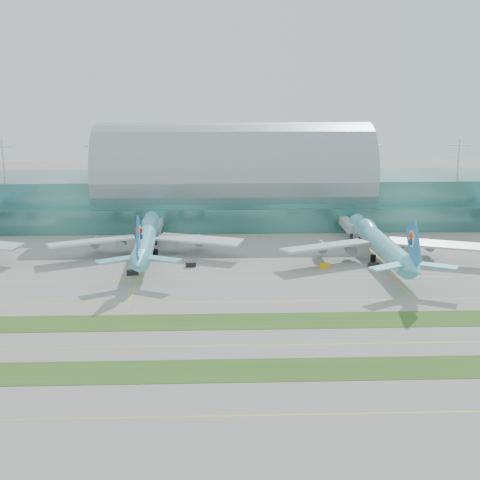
{
  "coord_description": "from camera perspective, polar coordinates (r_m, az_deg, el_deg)",
  "views": [
    {
      "loc": [
        -8.18,
        -162.59,
        62.37
      ],
      "look_at": [
        0.0,
        55.0,
        9.0
      ],
      "focal_mm": 50.0,
      "sensor_mm": 36.0,
      "label": 1
    }
  ],
  "objects": [
    {
      "name": "grass_strip_far",
      "position": [
        176.18,
        0.65,
        -6.95
      ],
      "size": [
        420.0,
        12.0,
        0.08
      ],
      "primitive_type": "cube",
      "color": "#2D591E",
      "rests_on": "ground"
    },
    {
      "name": "taxiline_a",
      "position": [
        130.72,
        1.75,
        -14.73
      ],
      "size": [
        420.0,
        0.35,
        0.01
      ],
      "primitive_type": "cube",
      "color": "yellow",
      "rests_on": "ground"
    },
    {
      "name": "terminal",
      "position": [
        295.44,
        -0.54,
        4.39
      ],
      "size": [
        340.0,
        69.1,
        36.0
      ],
      "color": "#3D7A75",
      "rests_on": "ground"
    },
    {
      "name": "gse_c",
      "position": [
        218.77,
        -9.16,
        -2.75
      ],
      "size": [
        4.0,
        2.41,
        1.64
      ],
      "primitive_type": "cube",
      "rotation": [
        0.0,
        0.0,
        0.19
      ],
      "color": "black",
      "rests_on": "ground"
    },
    {
      "name": "taxiline_c",
      "position": [
        191.23,
        0.42,
        -5.26
      ],
      "size": [
        420.0,
        0.35,
        0.01
      ],
      "primitive_type": "cube",
      "color": "yellow",
      "rests_on": "ground"
    },
    {
      "name": "airliner_c",
      "position": [
        236.49,
        11.81,
        -0.1
      ],
      "size": [
        71.26,
        80.83,
        22.26
      ],
      "rotation": [
        0.0,
        0.0,
        0.03
      ],
      "color": "#61C3D6",
      "rests_on": "ground"
    },
    {
      "name": "grass_strip_near",
      "position": [
        148.55,
        1.23,
        -11.04
      ],
      "size": [
        420.0,
        12.0,
        0.08
      ],
      "primitive_type": "cube",
      "color": "#2D591E",
      "rests_on": "ground"
    },
    {
      "name": "airliner_b",
      "position": [
        241.07,
        -7.96,
        0.28
      ],
      "size": [
        69.36,
        78.69,
        21.67
      ],
      "rotation": [
        0.0,
        0.0,
        0.03
      ],
      "color": "#6AD1EA",
      "rests_on": "ground"
    },
    {
      "name": "gse_e",
      "position": [
        225.2,
        7.22,
        -2.2
      ],
      "size": [
        3.4,
        1.94,
        1.66
      ],
      "primitive_type": "cube",
      "rotation": [
        0.0,
        0.0,
        -0.03
      ],
      "color": "#DDA30D",
      "rests_on": "ground"
    },
    {
      "name": "taxiline_d",
      "position": [
        212.13,
        0.15,
        -3.33
      ],
      "size": [
        420.0,
        0.35,
        0.01
      ],
      "primitive_type": "cube",
      "color": "yellow",
      "rests_on": "ground"
    },
    {
      "name": "ground",
      "position": [
        174.33,
        0.68,
        -7.19
      ],
      "size": [
        700.0,
        700.0,
        0.0
      ],
      "primitive_type": "plane",
      "color": "gray",
      "rests_on": "ground"
    },
    {
      "name": "gse_f",
      "position": [
        228.72,
        11.31,
        -2.13
      ],
      "size": [
        3.58,
        2.08,
        1.49
      ],
      "primitive_type": "cube",
      "rotation": [
        0.0,
        0.0,
        0.03
      ],
      "color": "black",
      "rests_on": "ground"
    },
    {
      "name": "gse_d",
      "position": [
        225.9,
        -4.22,
        -2.09
      ],
      "size": [
        3.63,
        2.44,
        1.57
      ],
      "primitive_type": "cube",
      "rotation": [
        0.0,
        0.0,
        0.21
      ],
      "color": "black",
      "rests_on": "ground"
    },
    {
      "name": "taxiline_b",
      "position": [
        161.35,
        0.93,
        -8.97
      ],
      "size": [
        420.0,
        0.35,
        0.01
      ],
      "primitive_type": "cube",
      "color": "yellow",
      "rests_on": "ground"
    }
  ]
}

